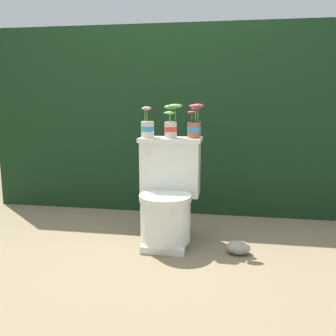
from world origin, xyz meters
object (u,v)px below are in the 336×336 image
(toilet, at_px, (168,196))
(potted_plant_middle, at_px, (195,124))
(potted_plant_midleft, at_px, (171,123))
(garden_stone, at_px, (238,248))
(potted_plant_left, at_px, (147,127))

(toilet, bearing_deg, potted_plant_middle, 37.38)
(potted_plant_midleft, distance_m, garden_stone, 0.96)
(toilet, xyz_separation_m, potted_plant_midleft, (0.01, 0.10, 0.50))
(potted_plant_left, xyz_separation_m, potted_plant_midleft, (0.17, -0.01, 0.03))
(potted_plant_midleft, distance_m, potted_plant_middle, 0.16)
(potted_plant_midleft, bearing_deg, potted_plant_middle, 10.37)
(potted_plant_left, bearing_deg, toilet, -32.69)
(potted_plant_left, bearing_deg, potted_plant_middle, 4.18)
(potted_plant_middle, bearing_deg, toilet, -142.62)
(potted_plant_midleft, bearing_deg, garden_stone, -24.91)
(potted_plant_left, distance_m, garden_stone, 1.04)
(potted_plant_left, bearing_deg, potted_plant_midleft, -1.76)
(potted_plant_middle, bearing_deg, potted_plant_left, -175.82)
(potted_plant_middle, height_order, garden_stone, potted_plant_middle)
(potted_plant_middle, distance_m, garden_stone, 0.89)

